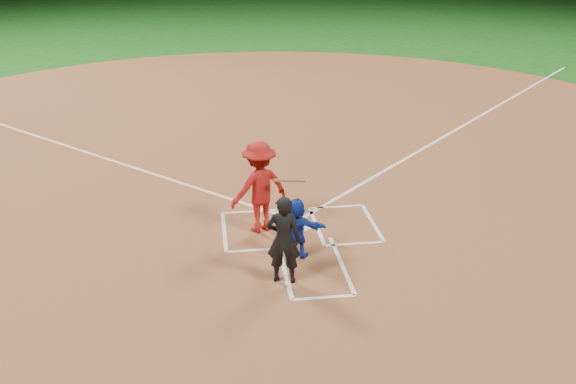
{
  "coord_description": "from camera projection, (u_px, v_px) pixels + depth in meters",
  "views": [
    {
      "loc": [
        -1.87,
        -12.08,
        5.97
      ],
      "look_at": [
        -0.3,
        -0.4,
        1.0
      ],
      "focal_mm": 40.0,
      "sensor_mm": 36.0,
      "label": 1
    }
  ],
  "objects": [
    {
      "name": "batter_at_plate",
      "position": [
        259.0,
        187.0,
        13.09
      ],
      "size": [
        1.69,
        1.16,
        1.93
      ],
      "color": "#AD1713",
      "rests_on": "home_plate_dirt"
    },
    {
      "name": "ground",
      "position": [
        300.0,
        227.0,
        13.58
      ],
      "size": [
        120.0,
        120.0,
        0.0
      ],
      "primitive_type": "plane",
      "color": "#145314",
      "rests_on": "ground"
    },
    {
      "name": "catcher",
      "position": [
        296.0,
        228.0,
        12.17
      ],
      "size": [
        1.16,
        0.76,
        1.2
      ],
      "primitive_type": "imported",
      "rotation": [
        0.0,
        0.0,
        2.74
      ],
      "color": "#142EA4",
      "rests_on": "home_plate_dirt"
    },
    {
      "name": "chalk_markings",
      "position": [
        272.0,
        147.0,
        18.4
      ],
      "size": [
        28.35,
        17.32,
        0.01
      ],
      "color": "white",
      "rests_on": "home_plate_dirt"
    },
    {
      "name": "umpire",
      "position": [
        284.0,
        240.0,
        11.23
      ],
      "size": [
        0.67,
        0.52,
        1.65
      ],
      "primitive_type": "imported",
      "rotation": [
        0.0,
        0.0,
        2.92
      ],
      "color": "black",
      "rests_on": "home_plate_dirt"
    },
    {
      "name": "home_plate_dirt",
      "position": [
        269.0,
        139.0,
        19.06
      ],
      "size": [
        28.0,
        28.0,
        0.01
      ],
      "primitive_type": "cylinder",
      "color": "brown",
      "rests_on": "ground"
    },
    {
      "name": "home_plate",
      "position": [
        300.0,
        227.0,
        13.57
      ],
      "size": [
        0.6,
        0.6,
        0.02
      ],
      "primitive_type": "cylinder",
      "rotation": [
        0.0,
        0.0,
        3.14
      ],
      "color": "silver",
      "rests_on": "home_plate_dirt"
    }
  ]
}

